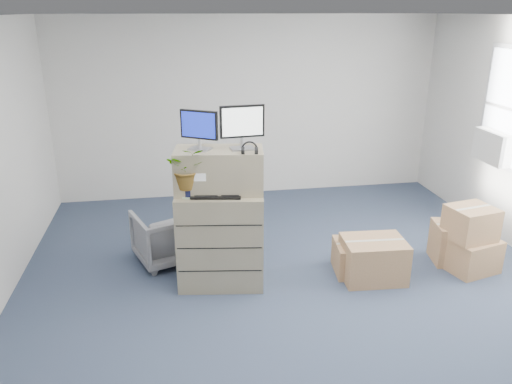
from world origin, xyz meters
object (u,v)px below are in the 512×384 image
(water_bottle, at_px, (226,180))
(filing_cabinet_lower, at_px, (221,238))
(office_chair, at_px, (166,234))
(monitor_left, at_px, (199,128))
(keyboard, at_px, (216,195))
(potted_plant, at_px, (188,173))
(monitor_right, at_px, (242,125))

(water_bottle, bearing_deg, filing_cabinet_lower, -151.87)
(office_chair, bearing_deg, filing_cabinet_lower, 114.07)
(water_bottle, bearing_deg, monitor_left, 175.31)
(keyboard, distance_m, potted_plant, 0.36)
(monitor_right, height_order, water_bottle, monitor_right)
(keyboard, bearing_deg, office_chair, 137.68)
(water_bottle, relative_size, potted_plant, 0.52)
(water_bottle, bearing_deg, office_chair, 139.92)
(monitor_left, relative_size, potted_plant, 0.87)
(filing_cabinet_lower, height_order, potted_plant, potted_plant)
(keyboard, height_order, office_chair, keyboard)
(filing_cabinet_lower, xyz_separation_m, keyboard, (-0.04, -0.11, 0.54))
(filing_cabinet_lower, xyz_separation_m, water_bottle, (0.08, 0.04, 0.65))
(potted_plant, xyz_separation_m, office_chair, (-0.28, 0.67, -0.96))
(water_bottle, relative_size, office_chair, 0.35)
(potted_plant, bearing_deg, keyboard, -11.27)
(filing_cabinet_lower, bearing_deg, keyboard, -104.06)
(water_bottle, distance_m, office_chair, 1.22)
(office_chair, bearing_deg, water_bottle, 119.66)
(monitor_right, relative_size, water_bottle, 1.91)
(monitor_right, distance_m, water_bottle, 0.61)
(keyboard, relative_size, potted_plant, 1.10)
(filing_cabinet_lower, height_order, monitor_right, monitor_right)
(monitor_left, height_order, keyboard, monitor_left)
(monitor_right, xyz_separation_m, keyboard, (-0.29, -0.11, -0.69))
(monitor_left, distance_m, potted_plant, 0.47)
(office_chair, bearing_deg, potted_plant, 92.59)
(filing_cabinet_lower, relative_size, monitor_left, 2.62)
(keyboard, height_order, water_bottle, water_bottle)
(keyboard, xyz_separation_m, potted_plant, (-0.28, 0.06, 0.23))
(filing_cabinet_lower, relative_size, keyboard, 2.07)
(water_bottle, distance_m, potted_plant, 0.43)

